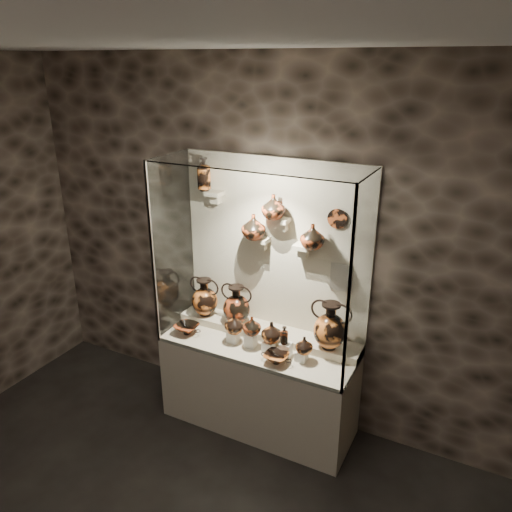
{
  "coord_description": "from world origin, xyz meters",
  "views": [
    {
      "loc": [
        1.68,
        -1.14,
        3.12
      ],
      "look_at": [
        -0.02,
        2.18,
        1.65
      ],
      "focal_mm": 35.0,
      "sensor_mm": 36.0,
      "label": 1
    }
  ],
  "objects": [
    {
      "name": "ovoid_vase_a",
      "position": [
        -0.14,
        2.37,
        1.82
      ],
      "size": [
        0.24,
        0.24,
        0.21
      ],
      "primitive_type": "imported",
      "rotation": [
        0.0,
        0.0,
        -0.21
      ],
      "color": "#963A1A",
      "rests_on": "bracket_ca"
    },
    {
      "name": "pedestal_b",
      "position": [
        -0.05,
        2.13,
        0.9
      ],
      "size": [
        0.09,
        0.09,
        0.13
      ],
      "primitive_type": "cube",
      "color": "white",
      "rests_on": "front_tier"
    },
    {
      "name": "front_tier",
      "position": [
        0.0,
        2.18,
        0.82
      ],
      "size": [
        1.68,
        0.58,
        0.03
      ],
      "primitive_type": "cube",
      "color": "#C1B296",
      "rests_on": "plinth"
    },
    {
      "name": "kylix_right",
      "position": [
        0.25,
        2.0,
        0.88
      ],
      "size": [
        0.31,
        0.29,
        0.1
      ],
      "primitive_type": null,
      "rotation": [
        0.0,
        0.0,
        -0.32
      ],
      "color": "#CF6927",
      "rests_on": "front_tier"
    },
    {
      "name": "pedestal_a",
      "position": [
        -0.22,
        2.13,
        0.88
      ],
      "size": [
        0.09,
        0.09,
        0.1
      ],
      "primitive_type": "cube",
      "color": "white",
      "rests_on": "front_tier"
    },
    {
      "name": "glass_right",
      "position": [
        0.85,
        2.18,
        1.6
      ],
      "size": [
        0.01,
        0.6,
        1.6
      ],
      "primitive_type": "cube",
      "color": "white",
      "rests_on": "plinth"
    },
    {
      "name": "glass_top",
      "position": [
        0.0,
        2.18,
        2.4
      ],
      "size": [
        1.7,
        0.6,
        0.01
      ],
      "primitive_type": "cube",
      "color": "white",
      "rests_on": "back_panel"
    },
    {
      "name": "amphora_mid",
      "position": [
        -0.29,
        2.32,
        1.08
      ],
      "size": [
        0.35,
        0.35,
        0.37
      ],
      "primitive_type": null,
      "rotation": [
        0.0,
        0.0,
        0.22
      ],
      "color": "#963A1A",
      "rests_on": "rear_tier"
    },
    {
      "name": "amphora_right",
      "position": [
        0.59,
        2.31,
        1.1
      ],
      "size": [
        0.35,
        0.35,
        0.41
      ],
      "primitive_type": null,
      "rotation": [
        0.0,
        0.0,
        -0.09
      ],
      "color": "#CF6927",
      "rests_on": "rear_tier"
    },
    {
      "name": "rear_tier",
      "position": [
        0.0,
        2.35,
        0.85
      ],
      "size": [
        1.7,
        0.25,
        0.1
      ],
      "primitive_type": "cube",
      "color": "#C1B296",
      "rests_on": "plinth"
    },
    {
      "name": "jug_c",
      "position": [
        0.14,
        2.15,
        1.01
      ],
      "size": [
        0.22,
        0.22,
        0.18
      ],
      "primitive_type": "imported",
      "rotation": [
        0.0,
        0.0,
        0.32
      ],
      "color": "#CF6927",
      "rests_on": "pedestal_c"
    },
    {
      "name": "pedestal_e",
      "position": [
        0.42,
        2.13,
        0.87
      ],
      "size": [
        0.09,
        0.09,
        0.08
      ],
      "primitive_type": "cube",
      "color": "white",
      "rests_on": "front_tier"
    },
    {
      "name": "lekythos_tall",
      "position": [
        -0.64,
        2.41,
        2.22
      ],
      "size": [
        0.14,
        0.14,
        0.31
      ],
      "primitive_type": null,
      "rotation": [
        0.0,
        0.0,
        -0.15
      ],
      "color": "#CF6927",
      "rests_on": "bracket_ul"
    },
    {
      "name": "glass_left",
      "position": [
        -0.85,
        2.18,
        1.6
      ],
      "size": [
        0.01,
        0.6,
        1.6
      ],
      "primitive_type": "cube",
      "color": "white",
      "rests_on": "plinth"
    },
    {
      "name": "ovoid_vase_c",
      "position": [
        0.38,
        2.37,
        1.82
      ],
      "size": [
        0.22,
        0.22,
        0.2
      ],
      "primitive_type": "imported",
      "rotation": [
        0.0,
        0.0,
        0.15
      ],
      "color": "#963A1A",
      "rests_on": "bracket_cc"
    },
    {
      "name": "kylix_left",
      "position": [
        -0.66,
        2.06,
        0.88
      ],
      "size": [
        0.33,
        0.3,
        0.11
      ],
      "primitive_type": null,
      "rotation": [
        0.0,
        0.0,
        -0.31
      ],
      "color": "#963A1A",
      "rests_on": "front_tier"
    },
    {
      "name": "bracket_ca",
      "position": [
        -0.1,
        2.42,
        1.7
      ],
      "size": [
        0.14,
        0.12,
        0.04
      ],
      "primitive_type": "cube",
      "color": "beige",
      "rests_on": "back_panel"
    },
    {
      "name": "pedestal_c",
      "position": [
        0.12,
        2.13,
        0.88
      ],
      "size": [
        0.09,
        0.09,
        0.09
      ],
      "primitive_type": "cube",
      "color": "white",
      "rests_on": "front_tier"
    },
    {
      "name": "jug_e",
      "position": [
        0.44,
        2.12,
        0.98
      ],
      "size": [
        0.16,
        0.16,
        0.15
      ],
      "primitive_type": "imported",
      "rotation": [
        0.0,
        0.0,
        -0.14
      ],
      "color": "#CF6927",
      "rests_on": "pedestal_e"
    },
    {
      "name": "wall_back",
      "position": [
        0.0,
        2.5,
        1.6
      ],
      "size": [
        5.0,
        0.02,
        3.2
      ],
      "primitive_type": "cube",
      "color": "black",
      "rests_on": "ground"
    },
    {
      "name": "frame_post_left",
      "position": [
        -0.84,
        1.89,
        1.6
      ],
      "size": [
        0.02,
        0.02,
        1.6
      ],
      "primitive_type": "cube",
      "color": "gray",
      "rests_on": "plinth"
    },
    {
      "name": "back_panel",
      "position": [
        0.0,
        2.5,
        1.6
      ],
      "size": [
        1.7,
        0.03,
        1.6
      ],
      "primitive_type": "cube",
      "color": "beige",
      "rests_on": "plinth"
    },
    {
      "name": "frame_post_right",
      "position": [
        0.84,
        1.89,
        1.6
      ],
      "size": [
        0.02,
        0.02,
        1.6
      ],
      "primitive_type": "cube",
      "color": "gray",
      "rests_on": "plinth"
    },
    {
      "name": "pedestal_d",
      "position": [
        0.28,
        2.13,
        0.89
      ],
      "size": [
        0.09,
        0.09,
        0.12
      ],
      "primitive_type": "cube",
      "color": "white",
      "rests_on": "front_tier"
    },
    {
      "name": "jug_a",
      "position": [
        -0.2,
        2.11,
        1.02
      ],
      "size": [
        0.2,
        0.2,
        0.17
      ],
      "primitive_type": "imported",
      "rotation": [
        0.0,
        0.0,
        0.26
      ],
      "color": "#CF6927",
      "rests_on": "pedestal_a"
    },
    {
      "name": "jug_b",
      "position": [
        -0.03,
        2.11,
        1.04
      ],
      "size": [
        0.19,
        0.19,
        0.16
      ],
      "primitive_type": "imported",
      "rotation": [
        0.0,
        0.0,
        0.27
      ],
      "color": "#963A1A",
      "rests_on": "pedestal_b"
    },
    {
      "name": "glass_front",
      "position": [
        0.0,
        1.88,
        1.6
      ],
      "size": [
        1.7,
        0.01,
        1.6
      ],
      "primitive_type": "cube",
      "color": "white",
      "rests_on": "plinth"
    },
    {
      "name": "amphora_left",
      "position": [
        -0.63,
        2.32,
        1.08
      ],
      "size": [
        0.34,
        0.34,
        0.36
      ],
      "primitive_type": null,
      "rotation": [
        0.0,
        0.0,
        -0.17
      ],
      "color": "#CF6927",
      "rests_on": "rear_tier"
    },
    {
      "name": "bracket_ul",
      "position": [
        -0.55,
        2.42,
        2.05
      ],
      "size": [
        0.14,
        0.12,
        0.04
      ],
      "primitive_type": "cube",
      "color": "beige",
      "rests_on": "back_panel"
    },
    {
      "name": "bracket_cb",
      "position": [
        0.1,
        2.42,
        1.9
      ],
      "size": [
        0.1,
        0.12,
        0.04
      ],
      "primitive_type": "cube",
      "color": "beige",
      "rests_on": "back_panel"
    },
    {
      "name": "bracket_cc",
      "position": [
        0.28,
        2.42,
        1.7
      ],
      "size": [
        0.14,
        0.12,
        0.04
      ],
      "primitive_type": "cube",
      "color": "beige",
      "rests_on": "back_panel"
    },
    {
      "name": "ovoid_vase_b",
      "position": [
        0.04,
        2.37,
        2.02
      ],
      "size": [
        0.26,
        0.26,
        0.2
      ],
      "primitive_type": "imported",
      "rotation": [
        0.0,
        0.0,
        -0.41
      ],
      "color": "#963A1A",
      "rests_on": "bracket_cb"
    },
    {
      "name": "info_placard",
      "position": [
        0.6,
        2.47,
        1.47
      ],
      "size": [
        0.18,
        0.01,
        0.24
      ],
      "primitive_type": "cube",
      "color": "beige",
      "rests_on": "back_panel"
    },
    {
      "name": "lekythos_small",
      "position": [
        0.27,
        2.12,
        1.04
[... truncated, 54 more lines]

